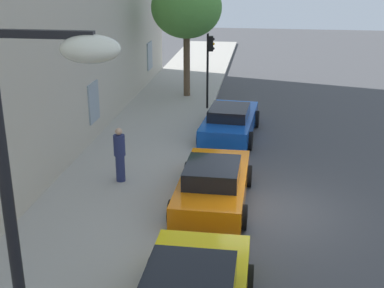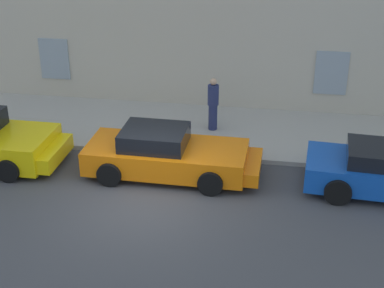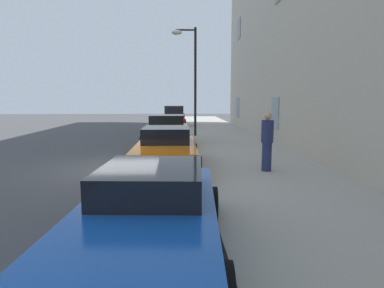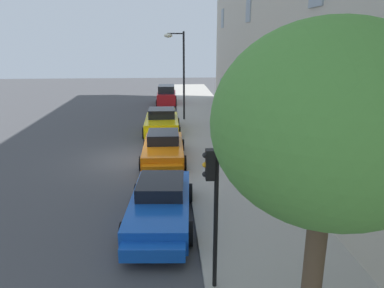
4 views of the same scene
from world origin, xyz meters
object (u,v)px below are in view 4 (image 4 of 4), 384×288
at_px(sportscar_red_lead, 162,124).
at_px(tree_near_kerb, 329,125).
at_px(hatchback_parked, 166,96).
at_px(sportscar_white_middle, 160,207).
at_px(traffic_light, 213,192).
at_px(street_lamp, 178,60).
at_px(pedestrian_admiring, 228,144).
at_px(sportscar_yellow_flank, 163,150).

height_order(sportscar_red_lead, tree_near_kerb, tree_near_kerb).
bearing_deg(hatchback_parked, sportscar_red_lead, -1.64).
bearing_deg(tree_near_kerb, sportscar_white_middle, -154.80).
xyz_separation_m(tree_near_kerb, traffic_light, (-2.21, -1.36, -1.97)).
relative_size(hatchback_parked, street_lamp, 0.61).
bearing_deg(sportscar_white_middle, street_lamp, 175.90).
distance_m(hatchback_parked, tree_near_kerb, 28.25).
relative_size(sportscar_red_lead, hatchback_parked, 1.22).
height_order(sportscar_white_middle, tree_near_kerb, tree_near_kerb).
bearing_deg(street_lamp, traffic_light, 0.45).
distance_m(hatchback_parked, pedestrian_admiring, 17.27).
xyz_separation_m(sportscar_red_lead, street_lamp, (-3.52, 1.16, 3.67)).
height_order(sportscar_red_lead, sportscar_yellow_flank, sportscar_red_lead).
relative_size(tree_near_kerb, street_lamp, 0.96).
bearing_deg(pedestrian_admiring, hatchback_parked, -170.56).
bearing_deg(sportscar_yellow_flank, hatchback_parked, 179.39).
bearing_deg(traffic_light, sportscar_white_middle, -159.55).
height_order(traffic_light, street_lamp, street_lamp).
xyz_separation_m(hatchback_parked, pedestrian_admiring, (17.04, 2.83, 0.25)).
bearing_deg(street_lamp, sportscar_red_lead, -18.20).
distance_m(sportscar_yellow_flank, sportscar_white_middle, 6.12).
height_order(sportscar_white_middle, traffic_light, traffic_light).
bearing_deg(tree_near_kerb, sportscar_red_lead, -171.15).
bearing_deg(pedestrian_admiring, street_lamp, -168.50).
bearing_deg(sportscar_red_lead, tree_near_kerb, 8.85).
xyz_separation_m(sportscar_red_lead, tree_near_kerb, (17.11, 2.66, 3.83)).
bearing_deg(traffic_light, pedestrian_admiring, 168.02).
relative_size(sportscar_yellow_flank, hatchback_parked, 1.32).
distance_m(hatchback_parked, traffic_light, 25.77).
bearing_deg(sportscar_red_lead, street_lamp, 161.80).
height_order(tree_near_kerb, street_lamp, street_lamp).
relative_size(sportscar_white_middle, tree_near_kerb, 0.87).
xyz_separation_m(sportscar_yellow_flank, street_lamp, (-9.00, 1.02, 3.71)).
bearing_deg(tree_near_kerb, hatchback_parked, -175.18).
distance_m(sportscar_yellow_flank, hatchback_parked, 16.29).
bearing_deg(sportscar_white_middle, traffic_light, 20.45).
xyz_separation_m(sportscar_red_lead, pedestrian_admiring, (6.23, 3.14, 0.40)).
height_order(hatchback_parked, tree_near_kerb, tree_near_kerb).
distance_m(sportscar_white_middle, tree_near_kerb, 7.21).
xyz_separation_m(sportscar_yellow_flank, hatchback_parked, (-16.28, 0.17, 0.18)).
bearing_deg(tree_near_kerb, street_lamp, -175.82).
bearing_deg(hatchback_parked, street_lamp, 6.64).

